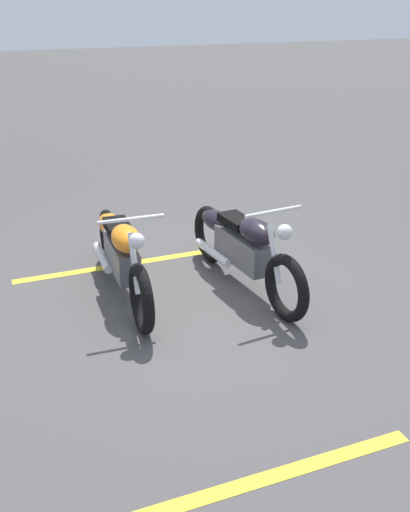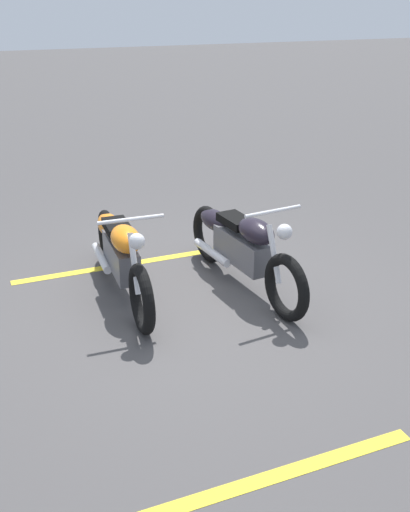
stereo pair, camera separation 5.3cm
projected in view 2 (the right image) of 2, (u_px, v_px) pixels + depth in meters
name	position (u px, v px, depth m)	size (l,w,h in m)	color
ground_plane	(193.00, 302.00, 6.21)	(60.00, 60.00, 0.00)	#474444
motorcycle_bright_foreground	(121.00, 252.00, 6.21)	(2.23, 0.62, 1.04)	black
motorcycle_dark_foreground	(241.00, 245.00, 6.38)	(2.23, 0.64, 1.04)	black
parking_stripe_near	(150.00, 260.00, 7.15)	(3.20, 0.12, 0.01)	yellow
parking_stripe_mid	(201.00, 500.00, 3.79)	(3.20, 0.12, 0.01)	yellow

